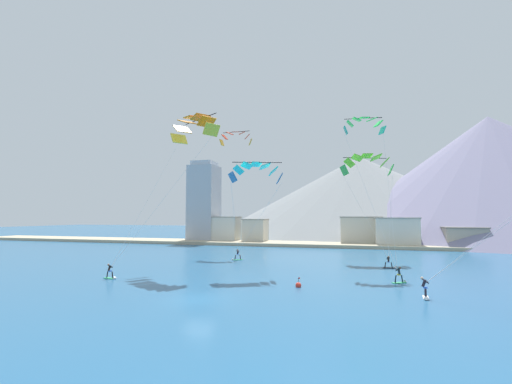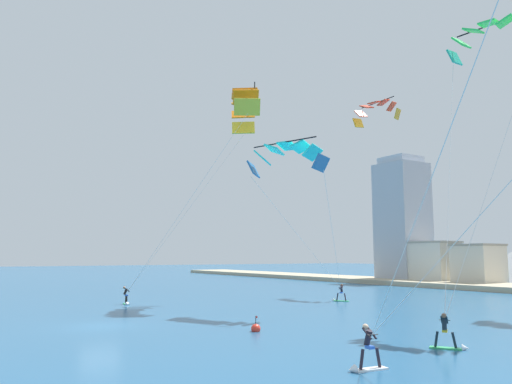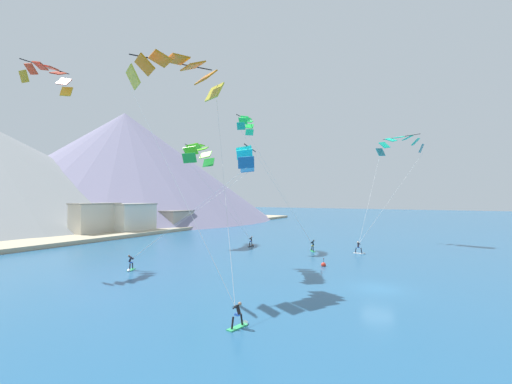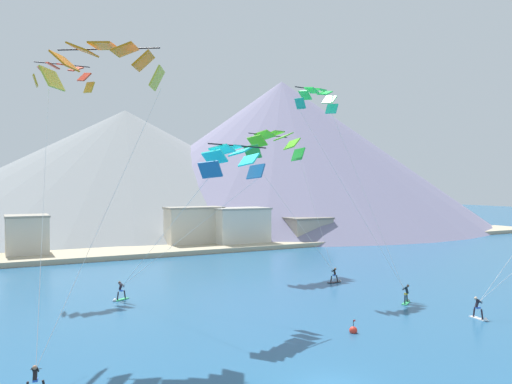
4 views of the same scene
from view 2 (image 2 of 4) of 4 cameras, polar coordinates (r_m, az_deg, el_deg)
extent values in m
plane|color=#23567F|center=(33.69, -17.26, -14.45)|extent=(400.00, 400.00, 0.00)
cube|color=#33B266|center=(50.27, 9.73, -12.17)|extent=(1.47, 1.08, 0.07)
cylinder|color=#231E28|center=(50.11, 10.16, -11.72)|extent=(0.27, 0.22, 0.72)
cylinder|color=#231E28|center=(50.37, 9.29, -11.72)|extent=(0.27, 0.22, 0.72)
cube|color=blue|center=(50.21, 9.71, -11.27)|extent=(0.35, 0.38, 0.12)
cylinder|color=#231E28|center=(50.27, 9.74, -10.89)|extent=(0.39, 0.46, 0.62)
cylinder|color=#231E28|center=(50.13, 9.82, -10.70)|extent=(0.32, 0.49, 0.40)
cylinder|color=#231E28|center=(50.21, 9.57, -10.70)|extent=(0.32, 0.49, 0.40)
cylinder|color=black|center=(50.00, 9.63, -10.74)|extent=(0.47, 0.28, 0.03)
sphere|color=brown|center=(50.39, 9.78, -10.45)|extent=(0.22, 0.22, 0.22)
cone|color=white|center=(50.55, 8.77, -12.08)|extent=(0.44, 0.46, 0.36)
cube|color=#33B266|center=(48.05, -14.62, -12.27)|extent=(1.50, 0.72, 0.07)
cylinder|color=black|center=(48.41, -14.66, -11.77)|extent=(0.25, 0.16, 0.71)
cylinder|color=black|center=(47.62, -14.56, -11.85)|extent=(0.25, 0.16, 0.71)
cube|color=blue|center=(47.99, -14.59, -11.35)|extent=(0.28, 0.34, 0.12)
cylinder|color=black|center=(47.95, -14.69, -10.96)|extent=(0.28, 0.43, 0.60)
cylinder|color=black|center=(48.07, -14.57, -10.75)|extent=(0.18, 0.51, 0.39)
cylinder|color=black|center=(47.84, -14.54, -10.77)|extent=(0.18, 0.51, 0.39)
cylinder|color=black|center=(47.98, -14.34, -10.80)|extent=(0.52, 0.14, 0.03)
sphere|color=#9E7051|center=(47.92, -14.84, -10.52)|extent=(0.22, 0.22, 0.22)
cone|color=white|center=(47.18, -14.50, -12.29)|extent=(0.37, 0.41, 0.36)
cube|color=#33B266|center=(26.32, 20.85, -16.34)|extent=(1.45, 1.16, 0.07)
cylinder|color=#14232D|center=(26.29, 19.92, -15.52)|extent=(0.27, 0.23, 0.73)
cylinder|color=#14232D|center=(26.23, 21.71, -15.46)|extent=(0.27, 0.23, 0.73)
cube|color=yellow|center=(26.20, 20.77, -14.62)|extent=(0.36, 0.38, 0.12)
cylinder|color=#14232D|center=(26.09, 20.73, -13.92)|extent=(0.38, 0.42, 0.62)
cylinder|color=#14232D|center=(26.18, 20.46, -13.52)|extent=(0.36, 0.48, 0.40)
cylinder|color=#14232D|center=(26.16, 20.99, -13.50)|extent=(0.36, 0.48, 0.40)
cylinder|color=black|center=(26.35, 20.75, -13.53)|extent=(0.45, 0.31, 0.03)
sphere|color=brown|center=(25.94, 20.67, -13.08)|extent=(0.22, 0.22, 0.22)
cone|color=white|center=(26.26, 22.82, -16.12)|extent=(0.45, 0.47, 0.36)
cube|color=white|center=(20.85, 12.94, -19.14)|extent=(0.61, 1.48, 0.07)
cylinder|color=#231E28|center=(21.01, 13.80, -17.88)|extent=(0.15, 0.27, 0.76)
cylinder|color=#231E28|center=(20.54, 11.99, -18.19)|extent=(0.15, 0.27, 0.76)
cube|color=blue|center=(20.70, 12.87, -16.91)|extent=(0.35, 0.28, 0.12)
cylinder|color=#231E28|center=(20.72, 12.68, -15.94)|extent=(0.44, 0.27, 0.65)
cylinder|color=#231E28|center=(20.69, 13.12, -15.43)|extent=(0.55, 0.15, 0.42)
cylinder|color=#231E28|center=(20.54, 12.56, -15.51)|extent=(0.55, 0.15, 0.42)
cylinder|color=black|center=(20.47, 13.17, -15.60)|extent=(0.09, 0.52, 0.03)
sphere|color=beige|center=(20.77, 12.40, -14.81)|extent=(0.23, 0.23, 0.23)
cone|color=white|center=(20.33, 10.89, -19.32)|extent=(0.39, 0.34, 0.36)
cube|color=#1F619B|center=(38.02, 7.43, 3.30)|extent=(1.15, 1.83, 1.28)
cube|color=#20E6D9|center=(38.62, 6.47, 4.49)|extent=(1.49, 1.95, 1.12)
cube|color=#20E6D9|center=(39.22, 5.15, 5.17)|extent=(1.73, 2.00, 0.82)
cube|color=#20E6D9|center=(39.77, 3.62, 5.29)|extent=(1.85, 2.00, 0.42)
cube|color=#20E6D9|center=(40.18, 2.10, 4.85)|extent=(1.89, 1.93, 0.82)
cube|color=#20E6D9|center=(40.41, 0.74, 3.91)|extent=(1.81, 1.80, 1.12)
cube|color=#1F619B|center=(40.44, -0.30, 2.60)|extent=(1.59, 1.61, 1.28)
cylinder|color=black|center=(39.17, 3.18, 5.69)|extent=(5.71, 1.98, 0.10)
cylinder|color=silver|center=(43.59, 8.80, -5.03)|extent=(8.80, 9.32, 9.53)
cylinder|color=silver|center=(44.75, 4.99, -5.14)|extent=(3.30, 12.37, 9.53)
cube|color=gold|center=(52.51, -1.45, 7.36)|extent=(1.95, 2.40, 1.51)
cube|color=orange|center=(51.95, -1.49, 8.88)|extent=(2.29, 2.62, 1.24)
cube|color=orange|center=(50.95, -1.47, 10.13)|extent=(2.48, 2.76, 0.81)
cube|color=orange|center=(49.63, -1.41, 10.93)|extent=(2.49, 2.82, 0.27)
cube|color=orange|center=(48.15, -1.31, 11.18)|extent=(2.39, 2.80, 0.81)
cube|color=orange|center=(46.69, -1.18, 10.76)|extent=(2.12, 2.70, 1.24)
cube|color=gold|center=(45.47, -1.03, 9.70)|extent=(1.72, 2.51, 1.51)
cylinder|color=black|center=(49.71, -0.17, 10.98)|extent=(6.42, 4.05, 0.10)
cylinder|color=silver|center=(49.40, -7.55, -1.74)|extent=(1.67, 11.28, 15.72)
cylinder|color=silver|center=(45.49, -7.85, -1.25)|extent=(8.62, 7.55, 15.72)
cube|color=#18AB8D|center=(38.80, 21.74, 14.09)|extent=(0.65, 1.36, 1.12)
cube|color=#2AE054|center=(38.82, 22.41, 15.48)|extent=(1.01, 1.44, 1.00)
cube|color=#2AE054|center=(38.71, 23.57, 16.53)|extent=(1.27, 1.48, 0.71)
cube|color=#2AE054|center=(38.49, 25.04, 17.08)|extent=(1.38, 1.50, 0.32)
cube|color=#2AE054|center=(38.20, 26.60, 17.04)|extent=(1.41, 1.47, 0.71)
cylinder|color=black|center=(39.02, 25.29, 16.90)|extent=(4.91, 0.65, 0.10)
cylinder|color=silver|center=(31.68, 21.26, 2.50)|extent=(5.13, 8.95, 16.40)
cylinder|color=silver|center=(30.88, 25.76, 2.98)|extent=(0.12, 10.33, 16.40)
cylinder|color=silver|center=(13.48, 22.57, 10.25)|extent=(14.04, 7.49, 13.93)
cube|color=gold|center=(63.00, 11.59, 7.74)|extent=(0.52, 1.42, 1.29)
cube|color=red|center=(62.75, 11.90, 8.73)|extent=(0.93, 1.50, 1.19)
cube|color=red|center=(62.30, 12.53, 9.51)|extent=(1.28, 1.55, 0.89)
cube|color=red|center=(61.73, 13.40, 9.92)|extent=(1.46, 1.55, 0.43)
cube|color=red|center=(61.13, 14.35, 9.89)|extent=(1.52, 1.52, 0.89)
cube|color=red|center=(60.61, 15.23, 9.41)|extent=(1.38, 1.44, 1.19)
cube|color=gold|center=(60.25, 15.87, 8.56)|extent=(1.04, 1.35, 1.29)
cylinder|color=black|center=(62.25, 13.69, 9.92)|extent=(5.37, 0.28, 0.10)
sphere|color=red|center=(30.14, -0.03, -15.36)|extent=(0.56, 0.56, 0.56)
cylinder|color=black|center=(30.07, -0.03, -14.42)|extent=(0.04, 0.04, 0.44)
cube|color=red|center=(29.98, 0.07, -14.10)|extent=(0.18, 0.01, 0.12)
cube|color=silver|center=(84.17, 18.90, -7.75)|extent=(9.51, 5.38, 6.34)
cube|color=#99958B|center=(84.19, 18.80, -5.49)|extent=(9.89, 5.60, 0.30)
cube|color=beige|center=(77.97, 24.08, -7.78)|extent=(5.43, 5.60, 5.77)
cube|color=gray|center=(77.97, 23.97, -5.56)|extent=(5.64, 5.83, 0.30)
cube|color=#A8ADB7|center=(87.92, 16.43, -3.36)|extent=(7.00, 7.00, 19.97)
cube|color=silver|center=(89.22, 16.18, 3.43)|extent=(5.60, 5.60, 1.20)
camera|label=1|loc=(26.39, -71.98, 2.87)|focal=24.00mm
camera|label=3|loc=(63.26, -28.92, -3.21)|focal=24.00mm
camera|label=4|loc=(48.87, -45.57, 1.83)|focal=35.00mm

